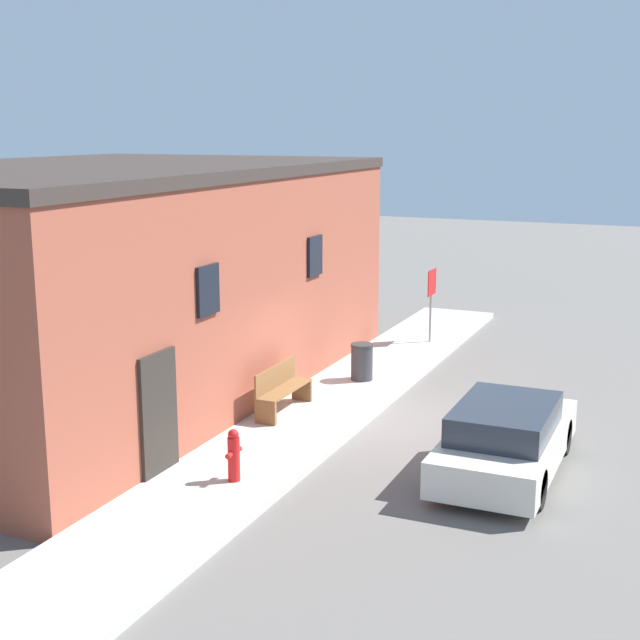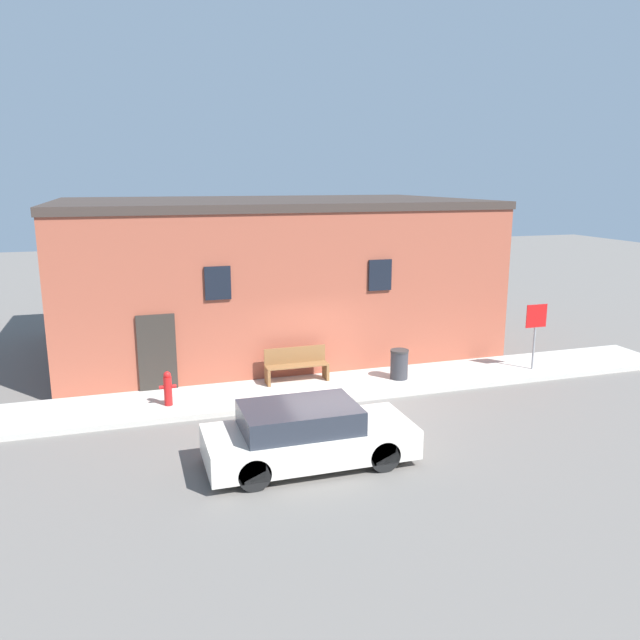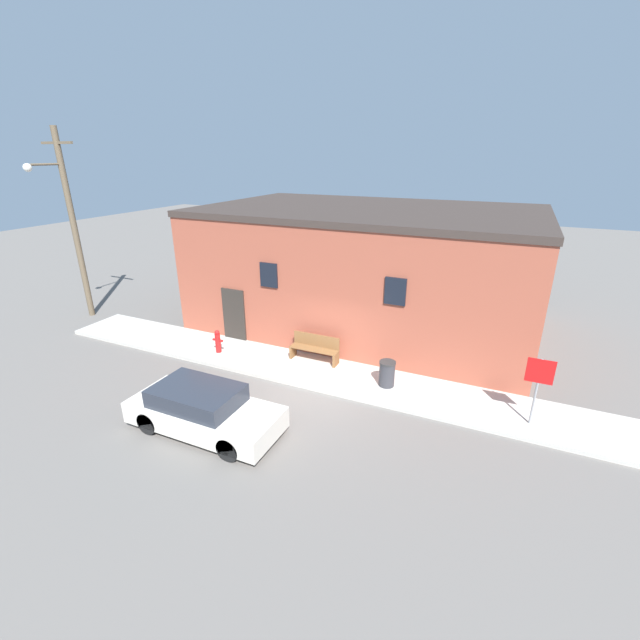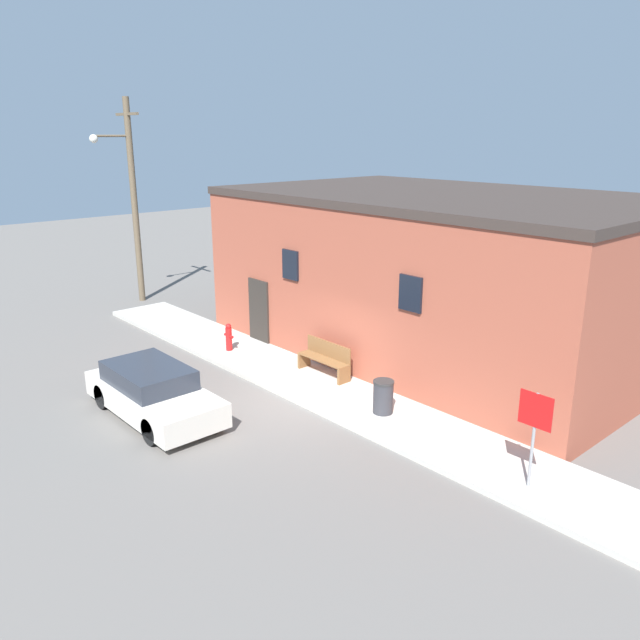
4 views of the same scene
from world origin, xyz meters
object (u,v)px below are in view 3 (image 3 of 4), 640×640
object	(u,v)px
stop_sign	(539,379)
parked_car	(203,410)
utility_pole	(71,221)
bench	(315,348)
fire_hydrant	(218,341)
trash_bin	(387,374)

from	to	relation	value
stop_sign	parked_car	distance (m)	8.97
utility_pole	bench	bearing A→B (deg)	-0.41
fire_hydrant	stop_sign	size ratio (longest dim) A/B	0.45
stop_sign	parked_car	size ratio (longest dim) A/B	0.46
bench	trash_bin	distance (m)	2.91
fire_hydrant	trash_bin	world-z (taller)	fire_hydrant
parked_car	fire_hydrant	bearing A→B (deg)	122.30
fire_hydrant	bench	xyz separation A→B (m)	(3.56, 0.88, 0.04)
parked_car	utility_pole	bearing A→B (deg)	155.23
trash_bin	utility_pole	bearing A→B (deg)	177.07
utility_pole	stop_sign	bearing A→B (deg)	-3.40
fire_hydrant	bench	size ratio (longest dim) A/B	0.50
trash_bin	parked_car	world-z (taller)	parked_car
fire_hydrant	stop_sign	xyz separation A→B (m)	(10.57, -0.15, 0.93)
stop_sign	trash_bin	world-z (taller)	stop_sign
stop_sign	utility_pole	distance (m)	18.89
stop_sign	trash_bin	distance (m)	4.30
stop_sign	bench	world-z (taller)	stop_sign
stop_sign	trash_bin	size ratio (longest dim) A/B	2.34
bench	utility_pole	size ratio (longest dim) A/B	0.22
stop_sign	utility_pole	size ratio (longest dim) A/B	0.24
stop_sign	fire_hydrant	bearing A→B (deg)	179.20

